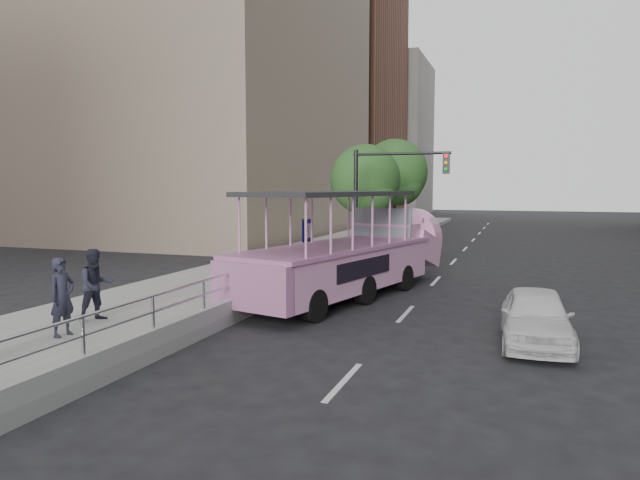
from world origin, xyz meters
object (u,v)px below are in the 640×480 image
(street_tree_far, at_px, (396,175))
(traffic_signal, at_px, (382,189))
(car, at_px, (536,317))
(pedestrian_mid, at_px, (96,285))
(pedestrian_near, at_px, (62,297))
(duck_boat, at_px, (353,257))
(street_tree_near, at_px, (367,182))
(parking_sign, at_px, (307,245))

(street_tree_far, bearing_deg, traffic_signal, -81.57)
(car, relative_size, pedestrian_mid, 2.12)
(pedestrian_near, bearing_deg, traffic_signal, -9.54)
(street_tree_far, bearing_deg, duck_boat, -83.11)
(pedestrian_near, relative_size, pedestrian_mid, 0.98)
(street_tree_near, xyz_separation_m, street_tree_far, (0.20, 6.00, 0.49))
(pedestrian_near, xyz_separation_m, street_tree_far, (2.35, 23.96, 3.13))
(duck_boat, height_order, pedestrian_near, duck_boat)
(car, distance_m, pedestrian_mid, 10.49)
(car, relative_size, street_tree_near, 0.66)
(car, height_order, traffic_signal, traffic_signal)
(pedestrian_near, relative_size, street_tree_far, 0.27)
(pedestrian_near, distance_m, street_tree_far, 24.27)
(parking_sign, xyz_separation_m, traffic_signal, (1.29, 5.78, 1.92))
(parking_sign, bearing_deg, pedestrian_mid, -111.02)
(duck_boat, relative_size, street_tree_far, 1.65)
(parking_sign, bearing_deg, duck_boat, -13.35)
(pedestrian_near, height_order, pedestrian_mid, pedestrian_mid)
(duck_boat, height_order, street_tree_near, street_tree_near)
(duck_boat, distance_m, parking_sign, 1.86)
(pedestrian_mid, relative_size, street_tree_near, 0.31)
(pedestrian_near, xyz_separation_m, traffic_signal, (3.75, 14.53, 2.33))
(traffic_signal, relative_size, street_tree_far, 0.81)
(car, height_order, pedestrian_near, pedestrian_near)
(car, height_order, pedestrian_mid, pedestrian_mid)
(street_tree_near, height_order, street_tree_far, street_tree_far)
(car, bearing_deg, street_tree_near, 116.48)
(parking_sign, bearing_deg, street_tree_near, 91.89)
(duck_boat, xyz_separation_m, parking_sign, (-1.78, 0.42, 0.30))
(car, xyz_separation_m, parking_sign, (-7.38, 4.82, 0.94))
(duck_boat, bearing_deg, parking_sign, 166.65)
(car, relative_size, traffic_signal, 0.72)
(parking_sign, distance_m, street_tree_near, 9.49)
(pedestrian_near, distance_m, traffic_signal, 15.18)
(parking_sign, bearing_deg, street_tree_far, 90.39)
(pedestrian_mid, relative_size, parking_sign, 0.72)
(pedestrian_mid, height_order, traffic_signal, traffic_signal)
(car, bearing_deg, traffic_signal, 117.64)
(pedestrian_near, bearing_deg, pedestrian_mid, 18.19)
(parking_sign, relative_size, traffic_signal, 0.48)
(street_tree_near, bearing_deg, parking_sign, -88.11)
(pedestrian_near, bearing_deg, car, -63.33)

